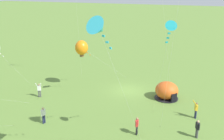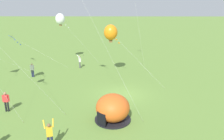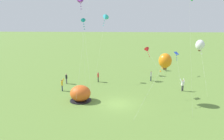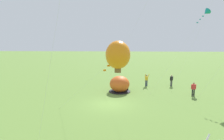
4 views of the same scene
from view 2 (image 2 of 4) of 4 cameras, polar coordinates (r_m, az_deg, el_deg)
name	(u,v)px [view 2 (image 2 of 4)]	position (r m, az deg, el deg)	size (l,w,h in m)	color
ground_plane	(121,95)	(21.88, 2.48, -6.44)	(300.00, 300.00, 0.00)	olive
popup_tent	(113,108)	(16.94, 0.18, -9.96)	(2.81, 2.81, 2.10)	#D8591E
person_center_field	(6,101)	(20.25, -25.94, -7.23)	(0.26, 0.59, 1.72)	black
person_strolling	(32,69)	(28.52, -20.10, 0.15)	(0.33, 0.57, 1.72)	#1E2347
person_arms_raised	(50,134)	(14.44, -16.00, -15.77)	(0.60, 0.71, 1.89)	#1E2347
person_with_toddler	(80,61)	(30.97, -8.46, 2.33)	(0.71, 0.62, 1.89)	#4C4C51
kite_orange	(111,32)	(26.17, -0.34, 9.78)	(4.97, 6.70, 6.38)	silver
kite_white	(60,19)	(33.70, -13.38, 12.81)	(1.37, 6.34, 7.39)	silver
kite_blue	(14,38)	(34.16, -24.30, 7.53)	(1.38, 8.39, 4.54)	silver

